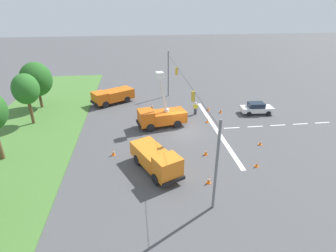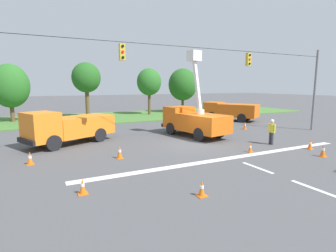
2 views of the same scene
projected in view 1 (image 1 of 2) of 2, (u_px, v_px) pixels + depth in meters
ground_plane at (182, 131)px, 31.32m from camera, size 200.00×200.00×0.00m
grass_verge at (24, 139)px, 29.23m from camera, size 56.00×12.00×0.10m
lane_markings at (228, 128)px, 31.97m from camera, size 17.60×15.25×0.01m
signal_gantry at (183, 97)px, 29.49m from camera, size 26.20×0.33×7.20m
tree_east at (26, 89)px, 31.18m from camera, size 3.39×3.05×6.42m
tree_far_east at (36, 79)px, 36.36m from camera, size 4.28×4.25×6.60m
utility_truck_bucket_lift at (161, 116)px, 31.91m from camera, size 3.41×6.26×6.77m
utility_truck_support_near at (113, 96)px, 39.36m from camera, size 5.32×6.61×2.09m
utility_truck_support_far at (156, 159)px, 23.37m from camera, size 6.53×4.58×2.39m
sedan_white at (256, 108)px, 35.86m from camera, size 2.11×4.39×1.56m
road_worker at (195, 107)px, 35.51m from camera, size 0.29×0.64×1.77m
traffic_cone_foreground_left at (113, 152)px, 26.18m from camera, size 0.36×0.36×0.71m
traffic_cone_foreground_right at (260, 142)px, 28.14m from camera, size 0.36×0.36×0.62m
traffic_cone_mid_left at (206, 152)px, 26.25m from camera, size 0.36×0.36×0.75m
traffic_cone_mid_right at (257, 164)px, 24.38m from camera, size 0.36×0.36×0.63m
traffic_cone_near_bucket at (207, 120)px, 33.38m from camera, size 0.36×0.36×0.58m
traffic_cone_lane_edge_a at (208, 108)px, 37.05m from camera, size 0.36×0.36×0.69m
traffic_cone_lane_edge_b at (152, 106)px, 37.74m from camera, size 0.36×0.36×0.71m
traffic_cone_far_left at (209, 180)px, 22.12m from camera, size 0.36×0.36×0.71m
traffic_cone_far_right at (221, 110)px, 36.31m from camera, size 0.36×0.36×0.75m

